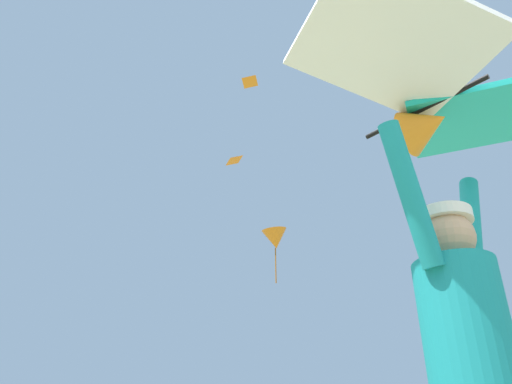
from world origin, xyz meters
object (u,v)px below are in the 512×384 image
Objects in this scene: kite_flyer_person at (474,375)px; distant_kite_orange_overhead_distant at (250,82)px; distant_kite_orange_far_center at (275,239)px; distant_kite_orange_low_left at (234,160)px; held_stunt_kite at (435,97)px.

kite_flyer_person is 26.42m from distant_kite_orange_overhead_distant.
kite_flyer_person is 2.42× the size of distant_kite_orange_overhead_distant.
distant_kite_orange_overhead_distant reaches higher than distant_kite_orange_far_center.
distant_kite_orange_overhead_distant reaches higher than distant_kite_orange_low_left.
distant_kite_orange_overhead_distant is 0.90× the size of distant_kite_orange_low_left.
distant_kite_orange_overhead_distant is (10.91, 15.89, 18.06)m from kite_flyer_person.
held_stunt_kite is at bearing -84.03° from kite_flyer_person.
kite_flyer_person is 1.28m from held_stunt_kite.
distant_kite_orange_far_center is 2.80× the size of distant_kite_orange_overhead_distant.
distant_kite_orange_far_center is at bearing -68.71° from distant_kite_orange_low_left.
distant_kite_orange_low_left is (9.04, 14.52, 11.73)m from kite_flyer_person.
kite_flyer_person is at bearing -121.90° from distant_kite_orange_low_left.
distant_kite_orange_far_center is 4.63m from distant_kite_orange_low_left.
held_stunt_kite is 0.79× the size of distant_kite_orange_far_center.
distant_kite_orange_far_center is at bearing -109.75° from distant_kite_orange_overhead_distant.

